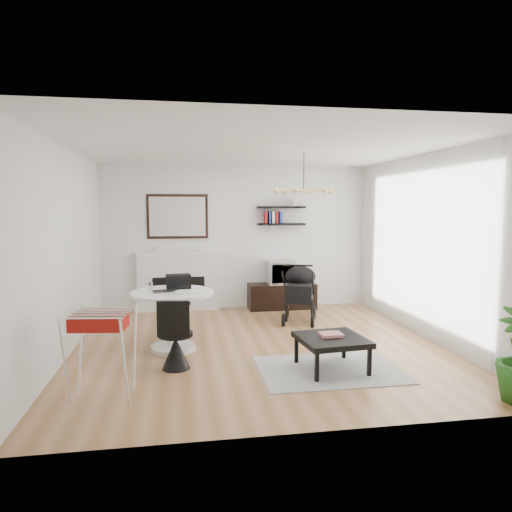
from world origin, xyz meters
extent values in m
plane|color=olive|center=(0.00, 0.00, 0.00)|extent=(5.00, 5.00, 0.00)
plane|color=white|center=(0.00, 0.00, 2.70)|extent=(5.00, 5.00, 0.00)
plane|color=white|center=(0.00, 2.50, 1.35)|extent=(5.00, 0.00, 5.00)
plane|color=white|center=(-2.50, 0.00, 1.35)|extent=(0.00, 5.00, 5.00)
plane|color=white|center=(2.50, 0.00, 1.35)|extent=(0.00, 5.00, 5.00)
cube|color=white|center=(2.40, 0.20, 1.35)|extent=(0.04, 3.60, 2.60)
cube|color=white|center=(-1.10, 2.42, 0.55)|extent=(1.50, 0.15, 1.10)
cube|color=black|center=(-1.10, 2.36, 0.48)|extent=(0.95, 0.06, 0.32)
cube|color=black|center=(-1.10, 2.48, 1.75)|extent=(1.12, 0.03, 0.82)
cube|color=white|center=(-1.10, 2.46, 1.75)|extent=(1.02, 0.01, 0.72)
cube|color=black|center=(0.83, 2.37, 1.60)|extent=(0.90, 0.25, 0.04)
cube|color=black|center=(0.83, 2.37, 1.92)|extent=(0.90, 0.25, 0.04)
cube|color=black|center=(0.83, 2.27, 0.24)|extent=(1.27, 0.45, 0.48)
cube|color=silver|center=(0.81, 2.27, 0.70)|extent=(0.50, 0.44, 0.44)
cube|color=black|center=(0.81, 2.05, 0.70)|extent=(0.43, 0.01, 0.35)
cylinder|color=white|center=(-1.17, 0.00, 0.03)|extent=(0.59, 0.59, 0.06)
cylinder|color=white|center=(-1.17, 0.00, 0.41)|extent=(0.15, 0.15, 0.70)
cylinder|color=white|center=(-1.17, 0.00, 0.78)|extent=(1.10, 1.10, 0.04)
imported|color=black|center=(-1.26, -0.07, 0.81)|extent=(0.37, 0.29, 0.03)
cube|color=black|center=(-1.09, 0.22, 0.90)|extent=(0.34, 0.23, 0.19)
cube|color=silver|center=(-0.96, -0.09, 0.81)|extent=(0.37, 0.31, 0.01)
cylinder|color=white|center=(-1.46, 0.17, 0.85)|extent=(0.06, 0.06, 0.10)
cylinder|color=black|center=(-1.15, 0.61, 0.43)|extent=(0.42, 0.42, 0.05)
cone|color=black|center=(-1.15, 0.61, 0.20)|extent=(0.34, 0.34, 0.40)
cube|color=black|center=(-1.10, 0.79, 0.66)|extent=(0.38, 0.13, 0.43)
cylinder|color=black|center=(-1.13, -0.73, 0.42)|extent=(0.41, 0.41, 0.05)
cone|color=black|center=(-1.13, -0.73, 0.19)|extent=(0.33, 0.33, 0.39)
cube|color=black|center=(-1.14, -0.92, 0.65)|extent=(0.37, 0.08, 0.42)
cube|color=maroon|center=(-1.84, -1.49, 0.80)|extent=(0.55, 0.36, 0.14)
cube|color=black|center=(0.89, 1.20, 0.51)|extent=(0.61, 0.74, 0.30)
ellipsoid|color=black|center=(0.96, 1.38, 0.74)|extent=(0.51, 0.51, 0.36)
cylinder|color=black|center=(0.76, 0.82, 1.01)|extent=(0.45, 0.18, 0.03)
torus|color=black|center=(0.77, 1.55, 0.10)|extent=(0.12, 0.23, 0.22)
torus|color=black|center=(1.21, 1.40, 0.10)|extent=(0.12, 0.23, 0.22)
torus|color=black|center=(0.58, 0.99, 0.10)|extent=(0.12, 0.23, 0.22)
torus|color=black|center=(1.02, 0.84, 0.10)|extent=(0.12, 0.23, 0.22)
cube|color=#9E9E9E|center=(0.66, -1.08, 0.01)|extent=(1.65, 1.19, 0.01)
cube|color=black|center=(0.69, -1.07, 0.36)|extent=(0.82, 0.82, 0.06)
cube|color=black|center=(0.40, -1.42, 0.17)|extent=(0.04, 0.04, 0.32)
cube|color=black|center=(1.04, -1.35, 0.17)|extent=(0.04, 0.04, 0.32)
cube|color=black|center=(0.33, -0.78, 0.17)|extent=(0.04, 0.04, 0.32)
cube|color=black|center=(0.97, -0.71, 0.17)|extent=(0.04, 0.04, 0.32)
cube|color=#B82E39|center=(0.69, -1.03, 0.41)|extent=(0.26, 0.21, 0.04)
camera|label=1|loc=(-1.04, -6.08, 1.90)|focal=32.00mm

